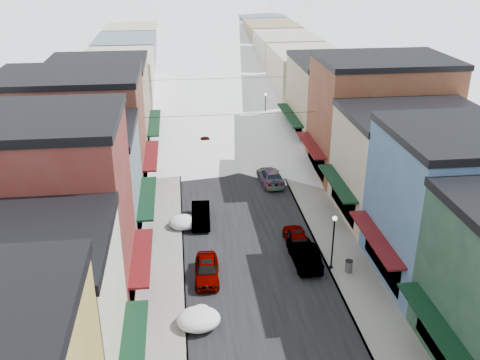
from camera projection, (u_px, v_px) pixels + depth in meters
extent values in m
cube|color=black|center=(216.00, 116.00, 71.06)|extent=(10.00, 160.00, 0.01)
cube|color=gray|center=(166.00, 117.00, 70.32)|extent=(3.20, 160.00, 0.15)
cube|color=gray|center=(265.00, 114.00, 71.74)|extent=(3.20, 160.00, 0.15)
cube|color=slate|center=(178.00, 117.00, 70.49)|extent=(0.10, 160.00, 0.15)
cube|color=slate|center=(254.00, 114.00, 71.57)|extent=(0.10, 160.00, 0.15)
cube|color=beige|center=(8.00, 332.00, 24.67)|extent=(10.00, 8.00, 9.00)
cube|color=black|center=(133.00, 344.00, 25.79)|extent=(1.20, 6.80, 0.15)
cube|color=maroon|center=(33.00, 222.00, 31.28)|extent=(11.00, 8.00, 12.00)
cube|color=black|center=(14.00, 120.00, 28.76)|extent=(11.20, 8.20, 0.50)
cube|color=#580F12|center=(142.00, 257.00, 33.06)|extent=(1.20, 6.80, 0.15)
cube|color=slate|center=(70.00, 189.00, 39.76)|extent=(10.00, 9.00, 8.50)
cube|color=black|center=(62.00, 131.00, 37.95)|extent=(10.20, 9.20, 0.50)
cube|color=black|center=(147.00, 198.00, 40.79)|extent=(1.20, 7.65, 0.15)
cube|color=brown|center=(75.00, 137.00, 47.43)|extent=(12.00, 9.00, 10.50)
cube|color=black|center=(66.00, 75.00, 45.21)|extent=(12.20, 9.20, 0.50)
cube|color=#580F12|center=(151.00, 155.00, 48.97)|extent=(1.20, 7.65, 0.15)
cube|color=#8B765B|center=(100.00, 110.00, 56.83)|extent=(10.00, 11.00, 9.50)
cube|color=black|center=(95.00, 63.00, 54.81)|extent=(10.20, 11.20, 0.50)
cube|color=black|center=(154.00, 122.00, 58.05)|extent=(1.20, 9.35, 0.15)
cube|color=black|center=(437.00, 327.00, 26.97)|extent=(1.20, 7.65, 0.15)
cube|color=#406392|center=(461.00, 209.00, 35.02)|extent=(10.00, 9.00, 10.00)
cube|color=black|center=(475.00, 133.00, 32.90)|extent=(10.20, 9.20, 0.50)
cube|color=#580F12|center=(376.00, 238.00, 35.15)|extent=(1.20, 7.65, 0.15)
cube|color=#BFAD99|center=(411.00, 167.00, 43.56)|extent=(11.00, 9.00, 8.50)
cube|color=black|center=(418.00, 114.00, 41.74)|extent=(11.20, 9.20, 0.50)
cube|color=black|center=(337.00, 183.00, 43.33)|extent=(1.20, 7.65, 0.15)
cube|color=brown|center=(379.00, 120.00, 51.28)|extent=(12.00, 9.00, 11.00)
cube|color=black|center=(386.00, 60.00, 48.96)|extent=(12.20, 9.20, 0.50)
cube|color=#580F12|center=(311.00, 145.00, 51.50)|extent=(1.20, 7.65, 0.15)
cube|color=tan|center=(339.00, 102.00, 60.67)|extent=(10.00, 11.00, 9.00)
cube|color=black|center=(342.00, 60.00, 58.75)|extent=(10.20, 11.20, 0.50)
cube|color=black|center=(290.00, 115.00, 60.59)|extent=(1.20, 9.35, 0.15)
cube|color=gray|center=(119.00, 86.00, 69.93)|extent=(9.00, 13.00, 8.00)
cube|color=gray|center=(306.00, 80.00, 72.61)|extent=(9.00, 13.00, 8.00)
cube|color=gray|center=(127.00, 64.00, 82.65)|extent=(9.00, 13.00, 8.00)
cube|color=gray|center=(286.00, 60.00, 85.33)|extent=(9.00, 13.00, 8.00)
cube|color=gray|center=(133.00, 48.00, 95.37)|extent=(9.00, 13.00, 8.00)
cube|color=gray|center=(271.00, 45.00, 98.05)|extent=(9.00, 13.00, 8.00)
cube|color=gray|center=(138.00, 36.00, 108.09)|extent=(9.00, 13.00, 8.00)
cube|color=gray|center=(260.00, 34.00, 110.77)|extent=(9.00, 13.00, 8.00)
cylinder|color=black|center=(231.00, 115.00, 50.39)|extent=(16.40, 0.04, 0.04)
cylinder|color=black|center=(218.00, 79.00, 64.02)|extent=(16.40, 0.04, 0.04)
imported|color=#9EA2A6|center=(207.00, 270.00, 36.23)|extent=(1.84, 4.17, 1.39)
imported|color=black|center=(201.00, 215.00, 43.59)|extent=(1.65, 4.30, 1.40)
imported|color=gray|center=(192.00, 132.00, 62.48)|extent=(2.27, 5.56, 1.61)
imported|color=black|center=(304.00, 254.00, 37.96)|extent=(1.73, 4.64, 1.51)
imported|color=gray|center=(297.00, 237.00, 40.23)|extent=(1.69, 4.10, 1.39)
imported|color=black|center=(270.00, 176.00, 50.85)|extent=(2.27, 4.99, 1.42)
imported|color=#929599|center=(205.00, 143.00, 59.47)|extent=(2.04, 4.16, 1.37)
imported|color=silver|center=(218.00, 103.00, 74.11)|extent=(3.25, 5.94, 1.58)
cylinder|color=#5C5F62|center=(349.00, 266.00, 36.81)|extent=(0.49, 0.49, 0.84)
cylinder|color=black|center=(349.00, 261.00, 36.64)|extent=(0.52, 0.52, 0.06)
cylinder|color=black|center=(331.00, 267.00, 37.41)|extent=(0.28, 0.28, 0.09)
cylinder|color=black|center=(333.00, 244.00, 36.67)|extent=(0.11, 0.11, 3.76)
sphere|color=white|center=(335.00, 218.00, 35.86)|extent=(0.34, 0.34, 0.34)
cylinder|color=black|center=(265.00, 125.00, 67.06)|extent=(0.28, 0.28, 0.09)
cylinder|color=black|center=(265.00, 110.00, 66.31)|extent=(0.11, 0.11, 3.79)
sphere|color=white|center=(266.00, 94.00, 65.49)|extent=(0.34, 0.34, 0.34)
ellipsoid|color=white|center=(199.00, 319.00, 31.64)|extent=(2.62, 2.22, 1.11)
ellipsoid|color=white|center=(201.00, 310.00, 32.87)|extent=(1.12, 1.01, 0.56)
ellipsoid|color=white|center=(184.00, 222.00, 42.81)|extent=(2.44, 2.06, 1.03)
ellipsoid|color=white|center=(186.00, 218.00, 44.03)|extent=(1.04, 0.94, 0.52)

